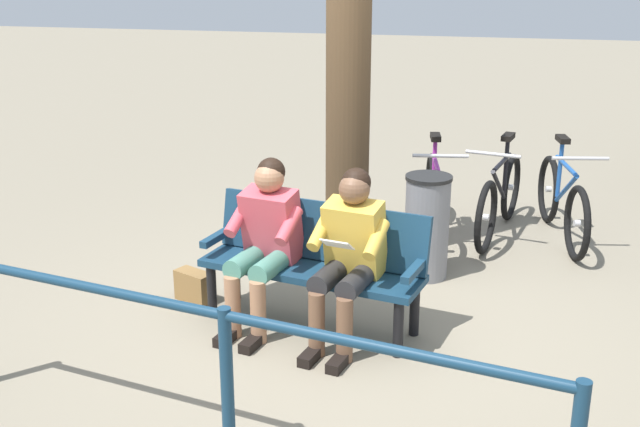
% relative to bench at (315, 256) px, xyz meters
% --- Properties ---
extents(ground_plane, '(40.00, 40.00, 0.00)m').
position_rel_bench_xyz_m(ground_plane, '(-0.22, -0.08, -0.51)').
color(ground_plane, gray).
extents(bench, '(1.66, 0.80, 0.87)m').
position_rel_bench_xyz_m(bench, '(0.00, 0.00, 0.00)').
color(bench, navy).
rests_on(bench, ground).
extents(person_reading, '(0.54, 0.82, 1.20)m').
position_rel_bench_xyz_m(person_reading, '(-0.28, 0.23, 0.16)').
color(person_reading, gold).
rests_on(person_reading, ground).
extents(person_companion, '(0.54, 0.82, 1.20)m').
position_rel_bench_xyz_m(person_companion, '(0.34, 0.09, 0.16)').
color(person_companion, '#D84C59').
rests_on(person_companion, ground).
extents(handbag, '(0.33, 0.25, 0.24)m').
position_rel_bench_xyz_m(handbag, '(0.99, -0.13, -0.39)').
color(handbag, olive).
rests_on(handbag, ground).
extents(tree_trunk, '(0.36, 0.36, 4.05)m').
position_rel_bench_xyz_m(tree_trunk, '(-0.00, -1.16, 1.52)').
color(tree_trunk, '#4C3823').
rests_on(tree_trunk, ground).
extents(litter_bin, '(0.38, 0.38, 0.86)m').
position_rel_bench_xyz_m(litter_bin, '(-0.69, -1.01, -0.07)').
color(litter_bin, slate).
rests_on(litter_bin, ground).
extents(bicycle_green, '(0.50, 1.66, 0.94)m').
position_rel_bench_xyz_m(bicycle_green, '(-1.83, -2.18, -0.15)').
color(bicycle_green, black).
rests_on(bicycle_green, ground).
extents(bicycle_purple, '(0.53, 1.66, 0.94)m').
position_rel_bench_xyz_m(bicycle_purple, '(-1.26, -2.16, -0.15)').
color(bicycle_purple, black).
rests_on(bicycle_purple, ground).
extents(bicycle_blue, '(0.48, 1.67, 0.94)m').
position_rel_bench_xyz_m(bicycle_blue, '(-0.67, -2.00, -0.15)').
color(bicycle_blue, black).
rests_on(bicycle_blue, ground).
extents(railing_fence, '(3.50, 0.75, 0.85)m').
position_rel_bench_xyz_m(railing_fence, '(0.09, 1.64, 0.10)').
color(railing_fence, navy).
rests_on(railing_fence, ground).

